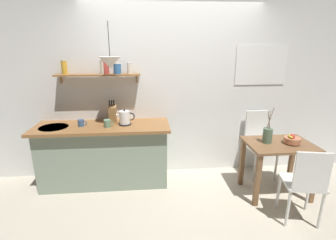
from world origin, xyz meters
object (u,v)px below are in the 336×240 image
Objects in this scene: fruit_bowl at (292,140)px; coffee_mug_by_sink at (81,123)px; knife_block at (113,113)px; coffee_mug_spare at (108,123)px; dining_chair_near at (305,182)px; twig_vase at (267,135)px; pendant_lamp at (110,62)px; electric_kettle at (125,118)px; dining_table at (278,153)px; dining_chair_far at (258,140)px.

fruit_bowl is 2.76m from coffee_mug_by_sink.
knife_block is 0.23m from coffee_mug_spare.
knife_block is (-2.17, 1.20, 0.50)m from dining_chair_near.
pendant_lamp reaches higher than twig_vase.
fruit_bowl is 2.20m from electric_kettle.
dining_table is 4.17× the size of fruit_bowl.
electric_kettle is 0.24m from coffee_mug_spare.
fruit_bowl is 0.61× the size of knife_block.
coffee_mug_by_sink is (-2.57, 1.04, 0.42)m from dining_chair_near.
dining_chair_far is 3.97× the size of electric_kettle.
coffee_mug_by_sink is at bearing -158.75° from knife_block.
electric_kettle reaches higher than dining_chair_near.
twig_vase is (-0.16, 0.03, 0.24)m from dining_table.
coffee_mug_spare is at bearing 168.07° from pendant_lamp.
twig_vase is at bearing -9.72° from coffee_mug_spare.
dining_chair_far is at bearing 73.97° from twig_vase.
dining_chair_far is at bearing 89.78° from dining_chair_near.
dining_table is 2.28m from coffee_mug_spare.
dining_chair_far is 3.00× the size of knife_block.
dining_chair_near is at bearing -27.96° from electric_kettle.
pendant_lamp is at bearing -11.93° from coffee_mug_spare.
electric_kettle is at bearing 1.64° from coffee_mug_by_sink.
knife_block is at bearing 21.25° from coffee_mug_by_sink.
dining_chair_far is 8.17× the size of coffee_mug_by_sink.
twig_vase is 0.84× the size of pendant_lamp.
dining_chair_near is 7.54× the size of coffee_mug_by_sink.
knife_block is at bearing 164.67° from fruit_bowl.
knife_block is at bearing 179.58° from dining_chair_far.
coffee_mug_by_sink reaches higher than dining_chair_near.
dining_table is 0.58m from dining_chair_far.
dining_chair_near is 2.46m from coffee_mug_spare.
fruit_bowl is at bearing -9.95° from coffee_mug_by_sink.
knife_block reaches higher than fruit_bowl.
dining_chair_far is at bearing 3.14° from coffee_mug_by_sink.
fruit_bowl is (0.14, -0.04, 0.20)m from dining_table.
twig_vase reaches higher than electric_kettle.
coffee_mug_spare is (-0.05, -0.21, -0.08)m from knife_block.
coffee_mug_spare is at bearing 169.93° from fruit_bowl.
dining_chair_near is 2.53m from knife_block.
coffee_mug_spare is at bearing -174.88° from dining_chair_far.
knife_block is (-0.18, 0.14, 0.03)m from electric_kettle.
knife_block reaches higher than coffee_mug_spare.
electric_kettle is at bearing -176.43° from dining_chair_far.
twig_vase is 3.50× the size of coffee_mug_spare.
pendant_lamp is at bearing 155.64° from dining_chair_near.
knife_block is at bearing 164.25° from twig_vase.
fruit_bowl reaches higher than dining_table.
coffee_mug_spare is 0.24× the size of pendant_lamp.
dining_chair_near is at bearing -22.00° from coffee_mug_by_sink.
electric_kettle reaches higher than coffee_mug_spare.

